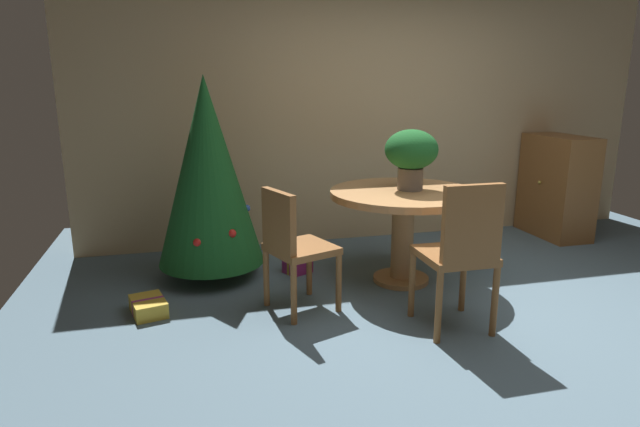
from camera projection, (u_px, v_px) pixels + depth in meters
name	position (u px, v px, depth m)	size (l,w,h in m)	color
ground_plane	(480.00, 320.00, 3.73)	(6.60, 6.60, 0.00)	slate
back_wall_panel	(376.00, 113.00, 5.48)	(6.00, 0.10, 2.60)	tan
round_dining_table	(403.00, 210.00, 4.31)	(1.19, 1.19, 0.77)	#B27F4C
flower_vase	(411.00, 153.00, 4.23)	(0.42, 0.42, 0.48)	#665B51
wooden_chair_near	(461.00, 249.00, 3.43)	(0.44, 0.45, 1.01)	brown
wooden_chair_left_near	(293.00, 243.00, 3.76)	(0.54, 0.55, 0.90)	brown
holiday_tree	(208.00, 172.00, 4.33)	(0.87, 0.87, 1.67)	brown
gift_box_gold	(148.00, 306.00, 3.82)	(0.29, 0.36, 0.11)	gold
gift_box_purple	(298.00, 261.00, 4.63)	(0.27, 0.25, 0.20)	#9E287A
wooden_cabinet	(557.00, 186.00, 5.66)	(0.44, 0.80, 1.07)	brown
potted_plant	(473.00, 245.00, 4.77)	(0.28, 0.28, 0.37)	#4C382D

